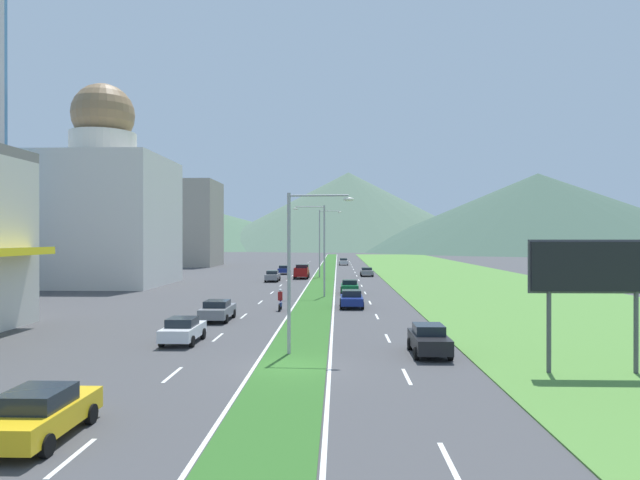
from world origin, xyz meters
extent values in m
plane|color=#424244|center=(0.00, 0.00, 0.00)|extent=(600.00, 600.00, 0.00)
cube|color=#2D6023|center=(0.00, 60.00, 0.03)|extent=(3.20, 240.00, 0.06)
cube|color=#518438|center=(20.60, 60.00, 0.03)|extent=(24.00, 240.00, 0.06)
cube|color=silver|center=(-5.10, -10.77, 0.01)|extent=(0.16, 2.80, 0.01)
cube|color=silver|center=(-5.10, -1.53, 0.01)|extent=(0.16, 2.80, 0.01)
cube|color=silver|center=(-5.10, 7.70, 0.01)|extent=(0.16, 2.80, 0.01)
cube|color=silver|center=(-5.10, 16.93, 0.01)|extent=(0.16, 2.80, 0.01)
cube|color=silver|center=(-5.10, 26.16, 0.01)|extent=(0.16, 2.80, 0.01)
cube|color=silver|center=(-5.10, 35.40, 0.01)|extent=(0.16, 2.80, 0.01)
cube|color=silver|center=(-5.10, 44.63, 0.01)|extent=(0.16, 2.80, 0.01)
cube|color=silver|center=(-5.10, 53.86, 0.01)|extent=(0.16, 2.80, 0.01)
cube|color=silver|center=(-5.10, 63.09, 0.01)|extent=(0.16, 2.80, 0.01)
cube|color=silver|center=(-5.10, 72.33, 0.01)|extent=(0.16, 2.80, 0.01)
cube|color=silver|center=(-5.10, 81.56, 0.01)|extent=(0.16, 2.80, 0.01)
cube|color=silver|center=(-5.10, 90.79, 0.01)|extent=(0.16, 2.80, 0.01)
cube|color=silver|center=(-5.10, 100.03, 0.01)|extent=(0.16, 2.80, 0.01)
cube|color=silver|center=(-5.10, 109.26, 0.01)|extent=(0.16, 2.80, 0.01)
cube|color=silver|center=(-5.10, 118.49, 0.01)|extent=(0.16, 2.80, 0.01)
cube|color=silver|center=(5.10, -10.77, 0.01)|extent=(0.16, 2.80, 0.01)
cube|color=silver|center=(5.10, -1.53, 0.01)|extent=(0.16, 2.80, 0.01)
cube|color=silver|center=(5.10, 7.70, 0.01)|extent=(0.16, 2.80, 0.01)
cube|color=silver|center=(5.10, 16.93, 0.01)|extent=(0.16, 2.80, 0.01)
cube|color=silver|center=(5.10, 26.16, 0.01)|extent=(0.16, 2.80, 0.01)
cube|color=silver|center=(5.10, 35.40, 0.01)|extent=(0.16, 2.80, 0.01)
cube|color=silver|center=(5.10, 44.63, 0.01)|extent=(0.16, 2.80, 0.01)
cube|color=silver|center=(5.10, 53.86, 0.01)|extent=(0.16, 2.80, 0.01)
cube|color=silver|center=(5.10, 63.09, 0.01)|extent=(0.16, 2.80, 0.01)
cube|color=silver|center=(5.10, 72.33, 0.01)|extent=(0.16, 2.80, 0.01)
cube|color=silver|center=(5.10, 81.56, 0.01)|extent=(0.16, 2.80, 0.01)
cube|color=silver|center=(5.10, 90.79, 0.01)|extent=(0.16, 2.80, 0.01)
cube|color=silver|center=(5.10, 100.03, 0.01)|extent=(0.16, 2.80, 0.01)
cube|color=silver|center=(5.10, 109.26, 0.01)|extent=(0.16, 2.80, 0.01)
cube|color=silver|center=(5.10, 118.49, 0.01)|extent=(0.16, 2.80, 0.01)
cube|color=silver|center=(-1.75, 60.00, 0.01)|extent=(0.16, 240.00, 0.01)
cube|color=silver|center=(1.75, 60.00, 0.01)|extent=(0.16, 240.00, 0.01)
cube|color=silver|center=(-27.82, 44.74, 8.14)|extent=(15.93, 15.93, 16.28)
cylinder|color=beige|center=(-27.82, 44.74, 17.84)|extent=(8.19, 8.19, 3.12)
sphere|color=olive|center=(-27.82, 44.74, 21.74)|extent=(7.80, 7.80, 7.80)
cube|color=#9E9384|center=(-30.69, 93.66, 9.11)|extent=(13.78, 13.78, 18.21)
cone|color=#47664C|center=(-75.13, 293.31, 11.51)|extent=(168.98, 168.98, 23.03)
cone|color=#516B56|center=(7.95, 285.09, 21.27)|extent=(162.62, 162.62, 42.54)
cone|color=#3D5647|center=(93.01, 231.73, 17.75)|extent=(169.86, 169.86, 35.50)
cylinder|color=#99999E|center=(-0.38, 2.83, 4.15)|extent=(0.18, 0.18, 8.30)
cylinder|color=#99999E|center=(1.15, 2.73, 8.15)|extent=(3.06, 0.28, 0.10)
ellipsoid|color=silver|center=(2.67, 2.64, 7.95)|extent=(0.56, 0.28, 0.20)
cylinder|color=#99999E|center=(0.75, 30.90, 4.65)|extent=(0.18, 0.18, 9.30)
cylinder|color=#99999E|center=(-0.69, 30.81, 9.15)|extent=(2.89, 0.29, 0.10)
ellipsoid|color=silver|center=(-2.13, 30.71, 8.95)|extent=(0.56, 0.28, 0.20)
cylinder|color=#99999E|center=(-0.66, 58.98, 5.13)|extent=(0.18, 0.18, 10.25)
cylinder|color=#99999E|center=(0.86, 58.96, 10.10)|extent=(3.04, 0.14, 0.10)
ellipsoid|color=silver|center=(2.38, 58.94, 9.90)|extent=(0.56, 0.28, 0.20)
cylinder|color=#4C4C51|center=(11.42, -0.82, 1.83)|extent=(0.20, 0.20, 3.65)
cylinder|color=#4C4C51|center=(15.20, -0.82, 1.83)|extent=(0.20, 0.20, 3.65)
cube|color=black|center=(13.31, -0.92, 4.73)|extent=(5.39, 0.16, 2.17)
cube|color=#4C4C51|center=(13.31, -0.80, 4.73)|extent=(5.59, 0.08, 2.37)
cube|color=slate|center=(6.66, 62.52, 0.63)|extent=(1.84, 4.20, 0.63)
cube|color=black|center=(6.66, 62.69, 1.15)|extent=(1.58, 1.85, 0.41)
cylinder|color=black|center=(7.54, 61.22, 0.32)|extent=(0.22, 0.64, 0.64)
cylinder|color=black|center=(5.78, 61.22, 0.32)|extent=(0.22, 0.64, 0.64)
cylinder|color=black|center=(7.54, 63.83, 0.32)|extent=(0.22, 0.64, 0.64)
cylinder|color=black|center=(5.78, 63.83, 0.32)|extent=(0.22, 0.64, 0.64)
cube|color=navy|center=(3.30, 22.54, 0.64)|extent=(1.88, 4.24, 0.63)
cube|color=black|center=(3.30, 22.71, 1.22)|extent=(1.62, 1.87, 0.53)
cylinder|color=black|center=(4.21, 21.23, 0.32)|extent=(0.22, 0.64, 0.64)
cylinder|color=black|center=(2.40, 21.23, 0.32)|extent=(0.22, 0.64, 0.64)
cylinder|color=black|center=(4.21, 23.86, 0.32)|extent=(0.22, 0.64, 0.64)
cylinder|color=black|center=(2.40, 23.86, 0.32)|extent=(0.22, 0.64, 0.64)
cube|color=#B2B2B7|center=(3.37, 98.93, 0.68)|extent=(1.85, 4.40, 0.72)
cube|color=black|center=(3.37, 99.11, 1.28)|extent=(1.59, 1.93, 0.48)
cylinder|color=black|center=(4.26, 97.57, 0.32)|extent=(0.22, 0.64, 0.64)
cylinder|color=black|center=(2.48, 97.57, 0.32)|extent=(0.22, 0.64, 0.64)
cylinder|color=black|center=(4.26, 100.29, 0.32)|extent=(0.22, 0.64, 0.64)
cylinder|color=black|center=(2.48, 100.29, 0.32)|extent=(0.22, 0.64, 0.64)
cube|color=slate|center=(-6.90, 51.25, 0.68)|extent=(1.70, 4.48, 0.73)
cube|color=black|center=(-6.90, 51.07, 1.28)|extent=(1.46, 1.97, 0.46)
cylinder|color=black|center=(-7.71, 52.64, 0.32)|extent=(0.22, 0.64, 0.64)
cylinder|color=black|center=(-6.08, 52.64, 0.32)|extent=(0.22, 0.64, 0.64)
cylinder|color=black|center=(-7.71, 49.86, 0.32)|extent=(0.22, 0.64, 0.64)
cylinder|color=black|center=(-6.08, 49.86, 0.32)|extent=(0.22, 0.64, 0.64)
cube|color=yellow|center=(-6.71, -9.41, 0.66)|extent=(1.88, 4.44, 0.68)
cube|color=black|center=(-6.71, -9.59, 1.27)|extent=(1.61, 1.95, 0.53)
cylinder|color=black|center=(-7.61, -8.03, 0.32)|extent=(0.22, 0.64, 0.64)
cylinder|color=black|center=(-5.81, -8.03, 0.32)|extent=(0.22, 0.64, 0.64)
cylinder|color=black|center=(-5.81, -10.79, 0.32)|extent=(0.22, 0.64, 0.64)
cube|color=slate|center=(-6.60, 14.61, 0.67)|extent=(1.89, 4.58, 0.70)
cube|color=black|center=(-6.60, 14.42, 1.25)|extent=(1.63, 2.01, 0.46)
cylinder|color=black|center=(-7.51, 16.03, 0.32)|extent=(0.22, 0.64, 0.64)
cylinder|color=black|center=(-5.70, 16.03, 0.32)|extent=(0.22, 0.64, 0.64)
cylinder|color=black|center=(-7.51, 13.19, 0.32)|extent=(0.22, 0.64, 0.64)
cylinder|color=black|center=(-5.70, 13.19, 0.32)|extent=(0.22, 0.64, 0.64)
cube|color=#0C5128|center=(3.38, 34.57, 0.66)|extent=(1.80, 4.12, 0.68)
cube|color=black|center=(3.38, 34.74, 1.24)|extent=(1.55, 1.81, 0.49)
cylinder|color=black|center=(4.25, 33.30, 0.32)|extent=(0.22, 0.64, 0.64)
cylinder|color=black|center=(2.52, 33.30, 0.32)|extent=(0.22, 0.64, 0.64)
cylinder|color=black|center=(4.25, 35.85, 0.32)|extent=(0.22, 0.64, 0.64)
cylinder|color=black|center=(2.52, 35.85, 0.32)|extent=(0.22, 0.64, 0.64)
cube|color=silver|center=(-6.70, 5.87, 0.66)|extent=(1.75, 4.07, 0.67)
cube|color=black|center=(-6.70, 5.71, 1.23)|extent=(1.51, 1.79, 0.47)
cylinder|color=black|center=(-7.54, 7.13, 0.32)|extent=(0.22, 0.64, 0.64)
cylinder|color=black|center=(-5.86, 7.13, 0.32)|extent=(0.22, 0.64, 0.64)
cylinder|color=black|center=(-7.54, 4.61, 0.32)|extent=(0.22, 0.64, 0.64)
cylinder|color=black|center=(-5.86, 4.61, 0.32)|extent=(0.22, 0.64, 0.64)
cube|color=black|center=(6.80, 3.05, 0.68)|extent=(1.71, 4.13, 0.73)
cube|color=black|center=(6.80, 3.22, 1.29)|extent=(1.47, 1.82, 0.48)
cylinder|color=black|center=(7.63, 1.77, 0.32)|extent=(0.22, 0.64, 0.64)
cylinder|color=black|center=(5.98, 1.77, 0.32)|extent=(0.22, 0.64, 0.64)
cylinder|color=black|center=(7.63, 4.33, 0.32)|extent=(0.22, 0.64, 0.64)
cylinder|color=black|center=(5.98, 4.33, 0.32)|extent=(0.22, 0.64, 0.64)
cube|color=navy|center=(-6.84, 67.16, 0.65)|extent=(1.80, 4.03, 0.66)
cube|color=black|center=(-6.84, 66.99, 1.21)|extent=(1.55, 1.77, 0.46)
cylinder|color=black|center=(-7.70, 68.41, 0.32)|extent=(0.22, 0.64, 0.64)
cylinder|color=black|center=(-5.97, 68.41, 0.32)|extent=(0.22, 0.64, 0.64)
cylinder|color=black|center=(-7.70, 65.91, 0.32)|extent=(0.22, 0.64, 0.64)
cylinder|color=black|center=(-5.97, 65.91, 0.32)|extent=(0.22, 0.64, 0.64)
cube|color=maroon|center=(-3.28, 57.26, 0.80)|extent=(2.00, 5.40, 0.80)
cube|color=black|center=(-3.28, 58.86, 1.60)|extent=(1.84, 2.00, 0.80)
cube|color=maroon|center=(-4.22, 56.16, 1.42)|extent=(0.10, 3.20, 0.44)
cube|color=maroon|center=(-2.34, 56.16, 1.42)|extent=(0.10, 3.20, 0.44)
cube|color=maroon|center=(-3.28, 54.61, 1.42)|extent=(1.84, 0.10, 0.44)
cylinder|color=black|center=(-4.24, 58.88, 0.40)|extent=(0.26, 0.80, 0.80)
cylinder|color=black|center=(-2.32, 58.88, 0.40)|extent=(0.26, 0.80, 0.80)
cylinder|color=black|center=(-4.24, 55.64, 0.40)|extent=(0.26, 0.80, 0.80)
cylinder|color=black|center=(-2.32, 55.64, 0.40)|extent=(0.26, 0.80, 0.80)
cylinder|color=black|center=(-2.63, 21.05, 0.30)|extent=(0.10, 0.60, 0.60)
cylinder|color=black|center=(-2.63, 19.65, 0.30)|extent=(0.12, 0.60, 0.60)
cube|color=navy|center=(-2.63, 20.35, 0.47)|extent=(0.20, 1.12, 0.25)
ellipsoid|color=navy|center=(-2.63, 20.55, 0.83)|extent=(0.24, 0.44, 0.24)
cube|color=maroon|center=(-2.63, 20.25, 1.20)|extent=(0.36, 0.28, 0.70)
sphere|color=silver|center=(-2.63, 20.30, 1.67)|extent=(0.26, 0.26, 0.26)
camera|label=1|loc=(2.13, -25.76, 5.97)|focal=31.46mm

